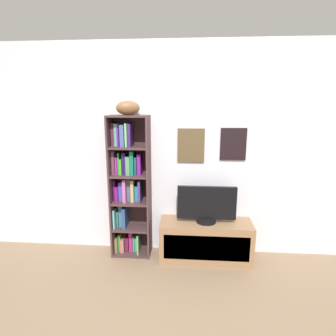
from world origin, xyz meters
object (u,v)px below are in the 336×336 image
Objects in this scene: bookshelf at (128,186)px; tv_stand at (205,240)px; football at (128,108)px; television at (207,205)px.

tv_stand is at bearing -5.37° from bookshelf.
tv_stand is (0.89, -0.08, -0.59)m from bookshelf.
tv_stand is at bearing -3.49° from football.
football is at bearing 176.51° from tv_stand.
bookshelf is at bearing 174.71° from television.
television reaches higher than tv_stand.
television is at bearing 90.00° from tv_stand.
football is 0.25× the size of tv_stand.
bookshelf is 0.91m from television.
television is at bearing -3.41° from football.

